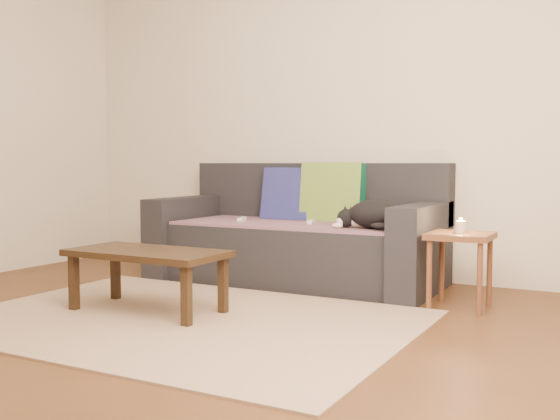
{
  "coord_description": "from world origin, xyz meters",
  "views": [
    {
      "loc": [
        2.16,
        -2.72,
        0.87
      ],
      "look_at": [
        0.05,
        1.2,
        0.55
      ],
      "focal_mm": 42.0,
      "sensor_mm": 36.0,
      "label": 1
    }
  ],
  "objects_px": {
    "sofa": "(298,239)",
    "wii_remote_a": "(242,219)",
    "cat": "(372,215)",
    "coffee_table": "(147,258)",
    "wii_remote_b": "(311,222)",
    "side_table": "(460,246)"
  },
  "relations": [
    {
      "from": "sofa",
      "to": "wii_remote_a",
      "type": "relative_size",
      "value": 14.0
    },
    {
      "from": "cat",
      "to": "coffee_table",
      "type": "height_order",
      "value": "cat"
    },
    {
      "from": "sofa",
      "to": "coffee_table",
      "type": "height_order",
      "value": "sofa"
    },
    {
      "from": "cat",
      "to": "wii_remote_a",
      "type": "distance_m",
      "value": 1.04
    },
    {
      "from": "wii_remote_b",
      "to": "side_table",
      "type": "relative_size",
      "value": 0.33
    },
    {
      "from": "cat",
      "to": "wii_remote_b",
      "type": "bearing_deg",
      "value": -167.96
    },
    {
      "from": "sofa",
      "to": "wii_remote_b",
      "type": "height_order",
      "value": "sofa"
    },
    {
      "from": "wii_remote_a",
      "to": "coffee_table",
      "type": "relative_size",
      "value": 0.16
    },
    {
      "from": "wii_remote_a",
      "to": "wii_remote_b",
      "type": "relative_size",
      "value": 1.0
    },
    {
      "from": "sofa",
      "to": "side_table",
      "type": "relative_size",
      "value": 4.62
    },
    {
      "from": "side_table",
      "to": "coffee_table",
      "type": "height_order",
      "value": "side_table"
    },
    {
      "from": "side_table",
      "to": "coffee_table",
      "type": "xyz_separation_m",
      "value": [
        -1.56,
        -0.99,
        -0.05
      ]
    },
    {
      "from": "cat",
      "to": "side_table",
      "type": "height_order",
      "value": "cat"
    },
    {
      "from": "wii_remote_a",
      "to": "wii_remote_b",
      "type": "bearing_deg",
      "value": -100.89
    },
    {
      "from": "cat",
      "to": "wii_remote_b",
      "type": "distance_m",
      "value": 0.52
    },
    {
      "from": "cat",
      "to": "coffee_table",
      "type": "bearing_deg",
      "value": -106.07
    },
    {
      "from": "sofa",
      "to": "wii_remote_a",
      "type": "height_order",
      "value": "sofa"
    },
    {
      "from": "sofa",
      "to": "wii_remote_a",
      "type": "distance_m",
      "value": 0.44
    },
    {
      "from": "cat",
      "to": "sofa",
      "type": "bearing_deg",
      "value": -175.08
    },
    {
      "from": "wii_remote_a",
      "to": "coffee_table",
      "type": "bearing_deg",
      "value": 165.56
    },
    {
      "from": "side_table",
      "to": "sofa",
      "type": "bearing_deg",
      "value": 163.86
    },
    {
      "from": "side_table",
      "to": "coffee_table",
      "type": "distance_m",
      "value": 1.85
    }
  ]
}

